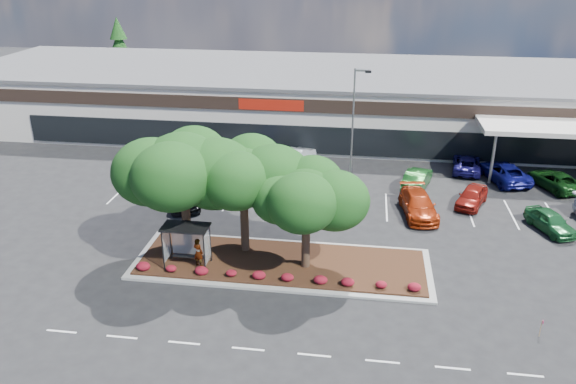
# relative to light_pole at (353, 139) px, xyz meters

# --- Properties ---
(ground) EXTENTS (160.00, 160.00, 0.00)m
(ground) POSITION_rel_light_pole_xyz_m (-1.74, -16.20, -4.33)
(ground) COLOR black
(ground) RESTS_ON ground
(retail_store) EXTENTS (80.40, 25.20, 6.25)m
(retail_store) POSITION_rel_light_pole_xyz_m (-1.68, 17.71, -1.17)
(retail_store) COLOR beige
(retail_store) RESTS_ON ground
(landscape_island) EXTENTS (18.00, 6.00, 0.26)m
(landscape_island) POSITION_rel_light_pole_xyz_m (-3.74, -12.20, -4.20)
(landscape_island) COLOR #969691
(landscape_island) RESTS_ON ground
(lane_markings) EXTENTS (33.12, 20.06, 0.01)m
(lane_markings) POSITION_rel_light_pole_xyz_m (-1.88, -5.77, -4.32)
(lane_markings) COLOR silver
(lane_markings) RESTS_ON ground
(shrub_row) EXTENTS (17.00, 0.80, 0.50)m
(shrub_row) POSITION_rel_light_pole_xyz_m (-3.74, -14.30, -3.82)
(shrub_row) COLOR maroon
(shrub_row) RESTS_ON landscape_island
(bus_shelter) EXTENTS (2.75, 1.55, 2.59)m
(bus_shelter) POSITION_rel_light_pole_xyz_m (-9.24, -13.25, -2.02)
(bus_shelter) COLOR black
(bus_shelter) RESTS_ON landscape_island
(island_tree_west) EXTENTS (7.20, 7.20, 7.89)m
(island_tree_west) POSITION_rel_light_pole_xyz_m (-9.74, -11.70, -0.12)
(island_tree_west) COLOR #123A13
(island_tree_west) RESTS_ON landscape_island
(island_tree_mid) EXTENTS (6.60, 6.60, 7.32)m
(island_tree_mid) POSITION_rel_light_pole_xyz_m (-6.24, -11.00, -0.41)
(island_tree_mid) COLOR #123A13
(island_tree_mid) RESTS_ON landscape_island
(island_tree_east) EXTENTS (5.80, 5.80, 6.50)m
(island_tree_east) POSITION_rel_light_pole_xyz_m (-2.24, -12.50, -0.82)
(island_tree_east) COLOR #123A13
(island_tree_east) RESTS_ON landscape_island
(conifer_north_west) EXTENTS (4.40, 4.40, 10.00)m
(conifer_north_west) POSITION_rel_light_pole_xyz_m (-31.74, 29.80, 0.67)
(conifer_north_west) COLOR #123A13
(conifer_north_west) RESTS_ON ground
(person_waiting) EXTENTS (0.78, 0.67, 1.81)m
(person_waiting) POSITION_rel_light_pole_xyz_m (-8.57, -13.37, -3.16)
(person_waiting) COLOR #594C47
(person_waiting) RESTS_ON landscape_island
(light_pole) EXTENTS (1.43, 0.54, 9.77)m
(light_pole) POSITION_rel_light_pole_xyz_m (0.00, 0.00, 0.00)
(light_pole) COLOR #969691
(light_pole) RESTS_ON ground
(survey_stake) EXTENTS (0.08, 0.14, 0.95)m
(survey_stake) POSITION_rel_light_pole_xyz_m (10.02, -17.20, -3.71)
(survey_stake) COLOR tan
(survey_stake) RESTS_ON ground
(car_0) EXTENTS (3.98, 5.91, 1.59)m
(car_0) POSITION_rel_light_pole_xyz_m (-12.44, -4.09, -3.53)
(car_0) COLOR black
(car_0) RESTS_ON ground
(car_1) EXTENTS (3.92, 6.21, 1.60)m
(car_1) POSITION_rel_light_pole_xyz_m (-14.25, -1.25, -3.53)
(car_1) COLOR black
(car_1) RESTS_ON ground
(car_2) EXTENTS (2.62, 5.98, 1.71)m
(car_2) POSITION_rel_light_pole_xyz_m (-7.26, -0.32, -3.47)
(car_2) COLOR silver
(car_2) RESTS_ON ground
(car_3) EXTENTS (2.11, 4.82, 1.54)m
(car_3) POSITION_rel_light_pole_xyz_m (-1.85, -1.76, -3.56)
(car_3) COLOR #1B4F26
(car_3) RESTS_ON ground
(car_4) EXTENTS (2.45, 4.44, 1.39)m
(car_4) POSITION_rel_light_pole_xyz_m (-2.49, -4.63, -3.63)
(car_4) COLOR black
(car_4) RESTS_ON ground
(car_5) EXTENTS (2.92, 5.67, 1.57)m
(car_5) POSITION_rel_light_pole_xyz_m (4.97, -3.72, -3.54)
(car_5) COLOR #94280A
(car_5) RESTS_ON ground
(car_6) EXTENTS (3.22, 4.53, 1.43)m
(car_6) POSITION_rel_light_pole_xyz_m (9.07, -1.47, -3.61)
(car_6) COLOR maroon
(car_6) RESTS_ON ground
(car_7) EXTENTS (3.09, 4.45, 1.41)m
(car_7) POSITION_rel_light_pole_xyz_m (13.73, -5.02, -3.62)
(car_7) COLOR #1A5529
(car_7) RESTS_ON ground
(car_9) EXTENTS (4.12, 5.45, 1.37)m
(car_9) POSITION_rel_light_pole_xyz_m (-16.65, 2.29, -3.64)
(car_9) COLOR #505057
(car_9) RESTS_ON ground
(car_10) EXTENTS (3.44, 5.51, 1.49)m
(car_10) POSITION_rel_light_pole_xyz_m (-8.92, 2.80, -3.58)
(car_10) COLOR navy
(car_10) RESTS_ON ground
(car_12) EXTENTS (3.08, 4.78, 1.49)m
(car_12) POSITION_rel_light_pole_xyz_m (-5.02, 5.64, -3.58)
(car_12) COLOR silver
(car_12) RESTS_ON ground
(car_13) EXTENTS (2.87, 4.93, 1.54)m
(car_13) POSITION_rel_light_pole_xyz_m (5.24, 1.52, -3.56)
(car_13) COLOR #154D19
(car_13) RESTS_ON ground
(car_14) EXTENTS (2.93, 5.18, 1.37)m
(car_14) POSITION_rel_light_pole_xyz_m (9.76, 5.84, -3.64)
(car_14) COLOR #161258
(car_14) RESTS_ON ground
(car_15) EXTENTS (4.03, 6.09, 1.55)m
(car_15) POSITION_rel_light_pole_xyz_m (12.48, 3.97, -3.55)
(car_15) COLOR navy
(car_15) RESTS_ON ground
(car_16) EXTENTS (4.16, 5.54, 1.40)m
(car_16) POSITION_rel_light_pole_xyz_m (16.20, 2.95, -3.63)
(car_16) COLOR #134415
(car_16) RESTS_ON ground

